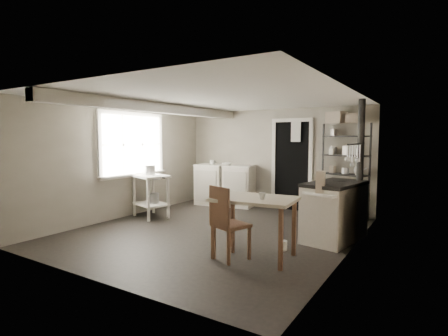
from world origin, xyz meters
The scene contains 31 objects.
floor centered at (0.00, 0.00, 0.00)m, with size 5.00×5.00×0.00m, color black.
ceiling centered at (0.00, 0.00, 2.30)m, with size 5.00×5.00×0.00m, color white.
wall_back centered at (0.00, 2.50, 1.15)m, with size 4.50×0.02×2.30m, color #A09888.
wall_front centered at (0.00, -2.50, 1.15)m, with size 4.50×0.02×2.30m, color #A09888.
wall_left centered at (-2.25, 0.00, 1.15)m, with size 0.02×5.00×2.30m, color #A09888.
wall_right centered at (2.25, 0.00, 1.15)m, with size 0.02×5.00×2.30m, color #A09888.
window centered at (-2.22, 0.20, 1.50)m, with size 0.12×1.76×1.28m, color white, non-canonical shape.
doorway centered at (0.45, 2.47, 1.00)m, with size 0.96×0.10×2.08m, color white, non-canonical shape.
ceiling_beam centered at (-1.20, 0.00, 2.20)m, with size 0.18×5.00×0.18m, color white, non-canonical shape.
wallpaper_panel centered at (2.24, 0.00, 1.15)m, with size 0.01×5.00×2.30m, color beige, non-canonical shape.
utensil_rail centered at (2.19, 0.60, 1.55)m, with size 0.06×1.20×0.44m, color #B8B8BA, non-canonical shape.
prep_table centered at (-1.76, 0.25, 0.40)m, with size 0.77×0.55×0.88m, color white, non-canonical shape.
stockpot centered at (-1.87, 0.33, 0.94)m, with size 0.25×0.25×0.26m, color #B8B8BA.
saucepan centered at (-1.54, 0.19, 0.85)m, with size 0.18×0.18×0.10m, color #B8B8BA.
bucket centered at (-1.70, 0.27, 0.39)m, with size 0.21×0.21×0.23m, color #B8B8BA.
base_cabinets centered at (-1.13, 2.18, 0.46)m, with size 1.51×0.65×0.99m, color beige, non-canonical shape.
mixing_bowl centered at (-1.05, 2.10, 0.96)m, with size 0.30×0.30×0.07m, color white.
counter_cup centered at (-1.44, 2.08, 0.97)m, with size 0.13×0.13×0.11m, color white.
shelf_rack centered at (1.67, 2.31, 0.95)m, with size 0.92×0.36×1.94m, color black, non-canonical shape.
shelf_jar centered at (1.40, 2.26, 1.37)m, with size 0.08×0.09×0.19m, color white.
storage_box_a centered at (1.47, 2.26, 2.01)m, with size 0.34×0.29×0.23m, color beige.
storage_box_b centered at (1.80, 2.27, 1.99)m, with size 0.30×0.28×0.19m, color beige.
stove centered at (1.91, 0.60, 0.44)m, with size 0.66×1.19×0.94m, color beige, non-canonical shape.
stovepipe centered at (2.19, 1.04, 1.59)m, with size 0.11×0.11×1.38m, color black, non-canonical shape.
side_ledge centered at (1.85, 0.09, 0.43)m, with size 0.54×0.29×0.83m, color white, non-canonical shape.
oats_box centered at (1.82, 0.10, 1.01)m, with size 0.13×0.21×0.32m, color beige.
work_table centered at (1.18, -0.82, 0.38)m, with size 1.10×0.77×0.83m, color beige, non-canonical shape.
table_cup centered at (1.34, -0.89, 0.80)m, with size 0.10×0.10×0.09m, color white.
chair centered at (0.94, -1.04, 0.48)m, with size 0.41×0.44×1.00m, color brown, non-canonical shape.
flour_sack centered at (1.42, 1.90, 0.24)m, with size 0.44×0.38×0.53m, color silver.
floor_crock centered at (1.41, -0.33, 0.07)m, with size 0.11×0.11×0.14m, color white.
Camera 1 is at (3.32, -5.02, 1.64)m, focal length 28.00 mm.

